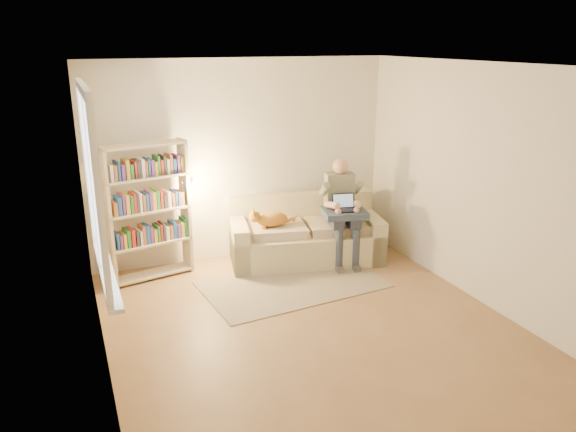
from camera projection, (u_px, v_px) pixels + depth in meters
name	position (u px, v px, depth m)	size (l,w,h in m)	color
floor	(312.00, 327.00, 5.75)	(4.50, 4.50, 0.00)	brown
ceiling	(316.00, 65.00, 4.96)	(4.00, 4.50, 0.02)	white
wall_left	(94.00, 232.00, 4.63)	(0.02, 4.50, 2.60)	silver
wall_right	(481.00, 186.00, 6.07)	(0.02, 4.50, 2.60)	silver
wall_back	(242.00, 160.00, 7.34)	(4.00, 0.02, 2.60)	silver
wall_front	(471.00, 304.00, 3.37)	(4.00, 0.02, 2.60)	silver
window	(98.00, 215.00, 4.80)	(0.12, 1.52, 1.69)	white
sofa	(305.00, 237.00, 7.44)	(2.09, 1.26, 0.83)	#C5BA8B
person	(342.00, 205.00, 7.23)	(0.47, 0.64, 1.36)	gray
cat	(271.00, 219.00, 7.14)	(0.63, 0.30, 0.23)	orange
blanket	(341.00, 213.00, 7.14)	(0.54, 0.44, 0.08)	#2D3A4F
laptop	(341.00, 206.00, 7.12)	(0.33, 0.30, 0.25)	black
bookshelf	(148.00, 205.00, 6.67)	(1.15, 0.46, 1.68)	beige
rug	(292.00, 284.00, 6.74)	(2.11, 1.24, 0.01)	gray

